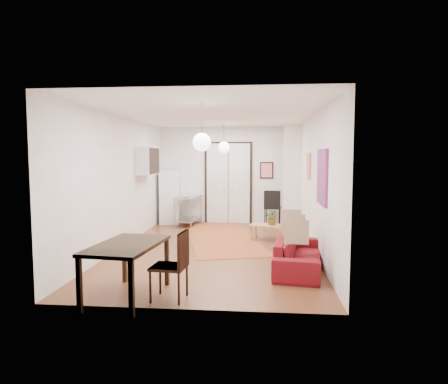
# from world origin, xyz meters

# --- Properties ---
(floor) EXTENTS (7.00, 7.00, 0.00)m
(floor) POSITION_xyz_m (0.00, 0.00, 0.00)
(floor) COLOR brown
(floor) RESTS_ON ground
(ceiling) EXTENTS (4.20, 7.00, 0.02)m
(ceiling) POSITION_xyz_m (0.00, 0.00, 2.90)
(ceiling) COLOR white
(ceiling) RESTS_ON wall_back
(wall_back) EXTENTS (4.20, 0.02, 2.90)m
(wall_back) POSITION_xyz_m (0.00, 3.50, 1.45)
(wall_back) COLOR white
(wall_back) RESTS_ON floor
(wall_front) EXTENTS (4.20, 0.02, 2.90)m
(wall_front) POSITION_xyz_m (0.00, -3.50, 1.45)
(wall_front) COLOR white
(wall_front) RESTS_ON floor
(wall_left) EXTENTS (0.02, 7.00, 2.90)m
(wall_left) POSITION_xyz_m (-2.10, 0.00, 1.45)
(wall_left) COLOR white
(wall_left) RESTS_ON floor
(wall_right) EXTENTS (0.02, 7.00, 2.90)m
(wall_right) POSITION_xyz_m (2.10, 0.00, 1.45)
(wall_right) COLOR white
(wall_right) RESTS_ON floor
(double_doors) EXTENTS (1.44, 0.06, 2.50)m
(double_doors) POSITION_xyz_m (0.00, 3.46, 1.20)
(double_doors) COLOR silver
(double_doors) RESTS_ON wall_back
(stub_partition) EXTENTS (0.50, 0.10, 2.90)m
(stub_partition) POSITION_xyz_m (1.85, 2.55, 1.45)
(stub_partition) COLOR white
(stub_partition) RESTS_ON floor
(wall_cabinet) EXTENTS (0.35, 1.00, 0.70)m
(wall_cabinet) POSITION_xyz_m (-1.92, 1.50, 1.90)
(wall_cabinet) COLOR white
(wall_cabinet) RESTS_ON wall_left
(painting_popart) EXTENTS (0.05, 1.00, 1.00)m
(painting_popart) POSITION_xyz_m (2.08, -1.25, 1.65)
(painting_popart) COLOR red
(painting_popart) RESTS_ON wall_right
(painting_abstract) EXTENTS (0.05, 0.50, 0.60)m
(painting_abstract) POSITION_xyz_m (2.08, 0.80, 1.80)
(painting_abstract) COLOR beige
(painting_abstract) RESTS_ON wall_right
(poster_back) EXTENTS (0.40, 0.03, 0.50)m
(poster_back) POSITION_xyz_m (1.15, 3.47, 1.60)
(poster_back) COLOR red
(poster_back) RESTS_ON wall_back
(print_left) EXTENTS (0.03, 0.44, 0.54)m
(print_left) POSITION_xyz_m (-2.07, 2.00, 1.95)
(print_left) COLOR brown
(print_left) RESTS_ON wall_left
(pendant_back) EXTENTS (0.30, 0.30, 0.80)m
(pendant_back) POSITION_xyz_m (0.00, 2.00, 2.25)
(pendant_back) COLOR silver
(pendant_back) RESTS_ON ceiling
(pendant_front) EXTENTS (0.30, 0.30, 0.80)m
(pendant_front) POSITION_xyz_m (0.00, -2.00, 2.25)
(pendant_front) COLOR silver
(pendant_front) RESTS_ON ceiling
(kilim_rug) EXTENTS (2.54, 4.46, 0.01)m
(kilim_rug) POSITION_xyz_m (0.02, 1.18, 0.01)
(kilim_rug) COLOR #AC592B
(kilim_rug) RESTS_ON floor
(sofa) EXTENTS (2.04, 1.03, 0.57)m
(sofa) POSITION_xyz_m (1.66, -1.48, 0.29)
(sofa) COLOR maroon
(sofa) RESTS_ON floor
(coffee_table) EXTENTS (0.94, 0.70, 0.37)m
(coffee_table) POSITION_xyz_m (1.16, 1.01, 0.32)
(coffee_table) COLOR tan
(coffee_table) RESTS_ON floor
(potted_plant) EXTENTS (0.40, 0.37, 0.36)m
(potted_plant) POSITION_xyz_m (1.26, 1.01, 0.55)
(potted_plant) COLOR #3D7133
(potted_plant) RESTS_ON coffee_table
(kitchen_counter) EXTENTS (0.71, 1.18, 0.85)m
(kitchen_counter) POSITION_xyz_m (-1.12, 2.89, 0.54)
(kitchen_counter) COLOR #A4A6A9
(kitchen_counter) RESTS_ON floor
(bowl) EXTENTS (0.25, 0.25, 0.05)m
(bowl) POSITION_xyz_m (-1.12, 2.59, 0.88)
(bowl) COLOR silver
(bowl) RESTS_ON kitchen_counter
(soap_bottle) EXTENTS (0.10, 0.10, 0.18)m
(soap_bottle) POSITION_xyz_m (-1.17, 3.14, 0.94)
(soap_bottle) COLOR teal
(soap_bottle) RESTS_ON kitchen_counter
(fridge) EXTENTS (0.64, 0.64, 1.61)m
(fridge) POSITION_xyz_m (-1.75, 3.15, 0.80)
(fridge) COLOR white
(fridge) RESTS_ON floor
(dining_table) EXTENTS (0.96, 1.50, 0.79)m
(dining_table) POSITION_xyz_m (-0.91, -3.15, 0.70)
(dining_table) COLOR black
(dining_table) RESTS_ON floor
(dining_chair_near) EXTENTS (0.51, 0.69, 0.98)m
(dining_chair_near) POSITION_xyz_m (-0.31, -3.05, 0.57)
(dining_chair_near) COLOR #351B10
(dining_chair_near) RESTS_ON floor
(dining_chair_far) EXTENTS (0.51, 0.69, 0.98)m
(dining_chair_far) POSITION_xyz_m (-0.31, -3.05, 0.57)
(dining_chair_far) COLOR #351B10
(dining_chair_far) RESTS_ON floor
(black_side_chair) EXTENTS (0.53, 0.53, 1.04)m
(black_side_chair) POSITION_xyz_m (1.33, 3.25, 0.61)
(black_side_chair) COLOR black
(black_side_chair) RESTS_ON floor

